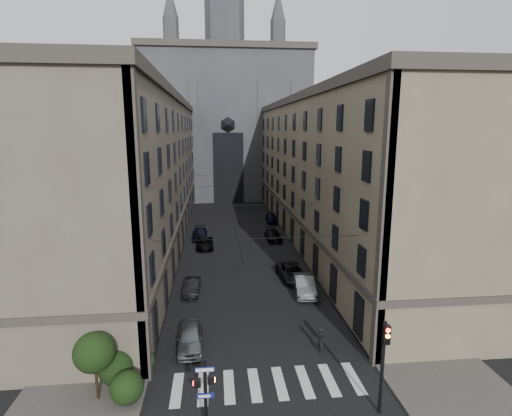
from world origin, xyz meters
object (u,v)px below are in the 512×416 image
object	(u,v)px
pedestrian_signal_left	(205,391)
gothic_tower	(226,115)
car_left_far	(200,234)
pedestrian	(321,340)
traffic_light_right	(384,357)
car_right_midfar	(273,235)
car_right_far	(272,218)
car_right_midnear	(292,272)
car_left_midnear	(192,287)
car_left_near	(190,337)
car_left_midfar	(205,243)
car_right_near	(304,285)

from	to	relation	value
pedestrian_signal_left	gothic_tower	bearing A→B (deg)	87.26
car_left_far	pedestrian	size ratio (longest dim) A/B	2.74
pedestrian_signal_left	traffic_light_right	world-z (taller)	traffic_light_right
pedestrian_signal_left	car_right_midfar	world-z (taller)	pedestrian_signal_left
pedestrian_signal_left	car_right_far	distance (m)	45.55
car_right_midnear	car_right_far	size ratio (longest dim) A/B	1.19
car_left_midnear	car_right_midnear	xyz separation A→B (m)	(9.73, 2.48, 0.07)
traffic_light_right	car_right_far	distance (m)	44.14
car_left_midnear	car_left_far	xyz separation A→B (m)	(0.11, 18.53, 0.06)
car_right_midnear	car_right_midfar	distance (m)	14.32
car_right_midnear	pedestrian	bearing A→B (deg)	-96.75
gothic_tower	pedestrian_signal_left	size ratio (longest dim) A/B	14.50
car_left_midnear	car_right_far	xyz separation A→B (m)	(11.26, 27.21, 0.10)
car_left_near	car_right_midnear	size ratio (longest dim) A/B	0.85
gothic_tower	car_left_midnear	bearing A→B (deg)	-95.19
gothic_tower	car_right_midfar	world-z (taller)	gothic_tower
car_left_near	car_left_far	xyz separation A→B (m)	(-0.25, 27.79, -0.04)
traffic_light_right	car_right_midnear	xyz separation A→B (m)	(-0.96, 19.34, -2.57)
traffic_light_right	pedestrian	bearing A→B (deg)	104.45
traffic_light_right	car_left_midfar	world-z (taller)	traffic_light_right
car_left_midfar	car_right_midfar	bearing A→B (deg)	16.37
gothic_tower	car_right_far	xyz separation A→B (m)	(6.16, -28.98, -17.06)
car_left_near	pedestrian	world-z (taller)	pedestrian
pedestrian_signal_left	car_right_near	xyz separation A→B (m)	(8.60, 16.17, -1.51)
traffic_light_right	car_right_midfar	size ratio (longest dim) A/B	1.10
traffic_light_right	car_left_midnear	distance (m)	20.14
car_right_midnear	car_right_midfar	world-z (taller)	car_right_midnear
car_left_midnear	car_right_midfar	world-z (taller)	car_right_midfar
gothic_tower	traffic_light_right	xyz separation A→B (m)	(5.60, -73.04, -14.51)
car_left_midfar	car_right_far	bearing A→B (deg)	51.14
pedestrian_signal_left	traffic_light_right	bearing A→B (deg)	2.64
car_right_near	car_right_midnear	size ratio (longest dim) A/B	0.95
car_right_midfar	car_left_midnear	bearing A→B (deg)	-122.05
car_left_midnear	car_left_midfar	world-z (taller)	car_left_midnear
car_right_far	car_left_midfar	bearing A→B (deg)	-124.72
pedestrian_signal_left	car_left_far	size ratio (longest dim) A/B	0.82
pedestrian	car_right_midfar	bearing A→B (deg)	-4.21
pedestrian_signal_left	car_left_midnear	size ratio (longest dim) A/B	1.02
car_right_near	pedestrian	distance (m)	9.72
traffic_light_right	car_right_midfar	bearing A→B (deg)	91.22
traffic_light_right	car_right_far	xyz separation A→B (m)	(0.56, 44.06, -2.55)
car_right_midnear	car_right_far	distance (m)	24.77
gothic_tower	car_left_far	world-z (taller)	gothic_tower
car_left_near	car_left_far	size ratio (longest dim) A/B	0.90
gothic_tower	car_left_near	xyz separation A→B (m)	(-4.73, -65.45, -17.05)
car_right_midnear	car_right_midfar	xyz separation A→B (m)	(0.25, 14.32, -0.03)
traffic_light_right	car_left_midnear	bearing A→B (deg)	122.41
car_right_far	car_left_far	bearing A→B (deg)	-138.69
car_right_near	car_right_midfar	xyz separation A→B (m)	(-0.21, 17.91, -0.12)
pedestrian	car_left_near	bearing A→B (deg)	77.76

